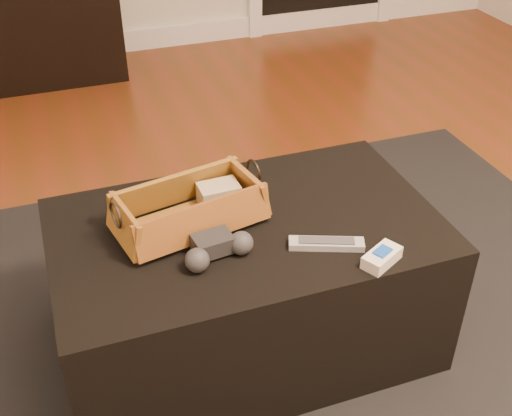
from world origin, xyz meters
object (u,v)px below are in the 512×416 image
object	(u,v)px
ottoman	(247,286)
silver_remote	(326,243)
wicker_basket	(189,210)
game_controller	(217,248)
cream_gadget	(382,257)
tv_remote	(186,222)

from	to	relation	value
ottoman	silver_remote	xyz separation A→B (m)	(0.16, -0.15, 0.22)
ottoman	wicker_basket	xyz separation A→B (m)	(-0.14, 0.05, 0.26)
game_controller	cream_gadget	world-z (taller)	game_controller
ottoman	game_controller	size ratio (longest dim) A/B	5.32
tv_remote	ottoman	bearing A→B (deg)	-29.02
tv_remote	silver_remote	distance (m)	0.36
tv_remote	wicker_basket	bearing A→B (deg)	30.87
ottoman	cream_gadget	bearing A→B (deg)	-45.15
ottoman	tv_remote	distance (m)	0.28
wicker_basket	silver_remote	bearing A→B (deg)	-34.74
game_controller	silver_remote	world-z (taller)	game_controller
silver_remote	ottoman	bearing A→B (deg)	135.42
tv_remote	cream_gadget	bearing A→B (deg)	-52.80
tv_remote	silver_remote	bearing A→B (deg)	-48.58
ottoman	tv_remote	xyz separation A→B (m)	(-0.15, 0.03, 0.23)
wicker_basket	tv_remote	bearing A→B (deg)	-131.48
tv_remote	silver_remote	world-z (taller)	tv_remote
ottoman	tv_remote	size ratio (longest dim) A/B	4.96
wicker_basket	game_controller	xyz separation A→B (m)	(0.03, -0.15, -0.02)
ottoman	silver_remote	bearing A→B (deg)	-44.58
wicker_basket	silver_remote	size ratio (longest dim) A/B	2.21
cream_gadget	ottoman	bearing A→B (deg)	134.85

